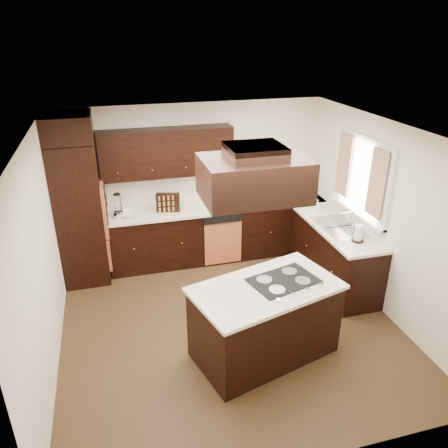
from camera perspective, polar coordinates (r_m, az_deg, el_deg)
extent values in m
cube|color=brown|center=(5.87, 0.61, -12.86)|extent=(4.20, 4.20, 0.02)
cube|color=silver|center=(4.77, 0.75, 11.90)|extent=(4.20, 4.20, 0.02)
cube|color=white|center=(7.10, -4.00, 5.55)|extent=(4.20, 0.02, 2.50)
cube|color=white|center=(3.55, 10.43, -16.53)|extent=(4.20, 0.02, 2.50)
cube|color=white|center=(5.11, -22.82, -4.41)|extent=(0.02, 4.20, 2.50)
cube|color=white|center=(6.07, 20.20, 0.66)|extent=(0.02, 4.20, 2.50)
cube|color=black|center=(6.69, -18.30, 1.35)|extent=(0.65, 0.75, 2.12)
cube|color=#D2693D|center=(6.65, -15.38, 2.15)|extent=(0.05, 0.62, 0.78)
cube|color=black|center=(7.13, -3.04, -1.37)|extent=(2.93, 0.60, 0.88)
cube|color=black|center=(6.94, 13.02, -2.80)|extent=(0.60, 2.40, 0.88)
cube|color=white|center=(6.93, -3.10, 2.00)|extent=(2.93, 0.63, 0.04)
cube|color=white|center=(6.74, 13.27, 0.66)|extent=(0.63, 2.40, 0.04)
cube|color=black|center=(6.70, -7.48, 9.25)|extent=(2.00, 0.34, 0.72)
cube|color=#D2693D|center=(6.96, -0.15, -2.44)|extent=(0.60, 0.05, 0.72)
cube|color=white|center=(6.34, 17.67, 5.89)|extent=(0.06, 1.32, 1.12)
cube|color=white|center=(6.35, 17.89, 5.90)|extent=(0.00, 1.20, 1.00)
cube|color=beige|center=(5.96, 19.34, 5.01)|extent=(0.02, 0.34, 0.90)
cube|color=beige|center=(6.63, 15.39, 7.43)|extent=(0.02, 0.34, 0.90)
cube|color=silver|center=(6.46, 14.83, -0.35)|extent=(0.52, 0.84, 0.01)
cube|color=black|center=(5.17, 5.32, -12.63)|extent=(1.75, 1.25, 0.88)
cube|color=white|center=(4.91, 5.53, -8.35)|extent=(1.82, 1.32, 0.04)
cube|color=black|center=(5.02, 7.77, -7.31)|extent=(0.85, 0.68, 0.01)
cube|color=black|center=(4.39, 3.97, 5.96)|extent=(1.05, 0.72, 0.42)
cube|color=black|center=(4.31, 4.07, 9.42)|extent=(0.55, 0.50, 0.13)
cylinder|color=silver|center=(6.72, -13.57, 1.23)|extent=(0.15, 0.15, 0.10)
cone|color=silver|center=(6.66, -13.72, 2.65)|extent=(0.13, 0.13, 0.26)
cube|color=black|center=(6.77, -7.32, 2.81)|extent=(0.37, 0.17, 0.30)
imported|color=white|center=(6.74, -12.31, 1.27)|extent=(0.37, 0.37, 0.07)
imported|color=white|center=(6.92, 11.99, 2.45)|extent=(0.11, 0.11, 0.18)
cylinder|color=white|center=(6.06, 17.16, -1.18)|extent=(0.11, 0.11, 0.23)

